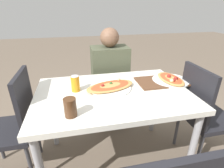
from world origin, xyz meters
name	(u,v)px	position (x,y,z in m)	size (l,w,h in m)	color
ground_plane	(113,160)	(0.00, 0.00, 0.00)	(14.00, 14.00, 0.00)	#6B5B4C
dining_table	(113,100)	(0.00, 0.00, 0.66)	(1.19, 0.79, 0.73)	silver
chair_far_seated	(108,81)	(0.10, 0.73, 0.50)	(0.40, 0.40, 0.91)	black
chair_side_left	(15,123)	(-0.78, 0.08, 0.50)	(0.40, 0.40, 0.91)	black
chair_side_right	(203,112)	(0.78, -0.10, 0.50)	(0.40, 0.40, 0.91)	black
person_seated	(110,71)	(0.10, 0.61, 0.67)	(0.40, 0.29, 1.14)	#2D2D38
pizza_main	(110,87)	(-0.01, 0.06, 0.75)	(0.44, 0.33, 0.05)	white
soda_can	(75,84)	(-0.28, 0.08, 0.80)	(0.07, 0.07, 0.12)	orange
drink_glass	(70,107)	(-0.32, -0.26, 0.79)	(0.08, 0.08, 0.12)	#4C2D19
serving_tray	(161,81)	(0.45, 0.09, 0.74)	(0.41, 0.26, 0.01)	brown
pizza_second	(171,79)	(0.54, 0.09, 0.75)	(0.31, 0.33, 0.06)	white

